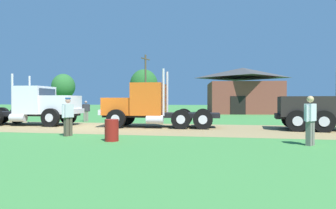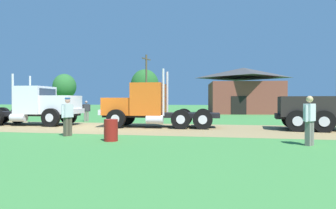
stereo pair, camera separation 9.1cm
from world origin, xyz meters
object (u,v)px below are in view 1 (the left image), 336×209
(steel_barrel, at_px, (112,130))
(shed_building, at_px, (243,91))
(utility_pole_near, at_px, (146,82))
(visitor_standing_near, at_px, (310,118))
(truck_foreground_white, at_px, (147,106))
(visitor_by_barrel, at_px, (68,115))
(visitor_far_side, at_px, (86,110))
(truck_near_left, at_px, (38,106))

(steel_barrel, height_order, shed_building, shed_building)
(steel_barrel, height_order, utility_pole_near, utility_pole_near)
(visitor_standing_near, distance_m, steel_barrel, 7.57)
(truck_foreground_white, bearing_deg, visitor_by_barrel, -114.37)
(visitor_by_barrel, distance_m, shed_building, 28.98)
(visitor_standing_near, relative_size, visitor_by_barrel, 1.02)
(visitor_far_side, xyz_separation_m, utility_pole_near, (-0.12, 18.25, 3.44))
(steel_barrel, bearing_deg, utility_pole_near, 102.61)
(truck_near_left, bearing_deg, steel_barrel, -39.23)
(truck_foreground_white, bearing_deg, visitor_standing_near, -38.20)
(visitor_standing_near, distance_m, shed_building, 28.28)
(steel_barrel, relative_size, utility_pole_near, 0.11)
(truck_foreground_white, relative_size, shed_building, 0.72)
(utility_pole_near, bearing_deg, visitor_by_barrel, -82.17)
(truck_near_left, height_order, visitor_by_barrel, truck_near_left)
(visitor_standing_near, distance_m, visitor_far_side, 16.98)
(visitor_far_side, xyz_separation_m, steel_barrel, (6.25, -10.19, -0.44))
(truck_foreground_white, relative_size, visitor_by_barrel, 4.14)
(visitor_by_barrel, relative_size, steel_barrel, 2.01)
(utility_pole_near, bearing_deg, steel_barrel, -77.39)
(truck_near_left, height_order, steel_barrel, truck_near_left)
(shed_building, height_order, utility_pole_near, utility_pole_near)
(truck_foreground_white, bearing_deg, steel_barrel, -87.78)
(truck_near_left, distance_m, shed_building, 26.63)
(visitor_standing_near, relative_size, visitor_far_side, 1.10)
(truck_near_left, xyz_separation_m, visitor_by_barrel, (5.19, -5.17, -0.30))
(shed_building, bearing_deg, truck_foreground_white, -107.99)
(visitor_by_barrel, xyz_separation_m, steel_barrel, (2.62, -1.20, -0.54))
(truck_foreground_white, distance_m, visitor_standing_near, 9.92)
(truck_near_left, relative_size, steel_barrel, 8.46)
(steel_barrel, bearing_deg, truck_foreground_white, 92.22)
(truck_foreground_white, bearing_deg, visitor_far_side, 147.86)
(truck_foreground_white, distance_m, shed_building, 23.26)
(shed_building, xyz_separation_m, utility_pole_near, (-13.28, -0.06, 1.41))
(shed_building, bearing_deg, visitor_by_barrel, -109.25)
(truck_near_left, xyz_separation_m, shed_building, (14.72, 22.13, 1.63))
(visitor_standing_near, xyz_separation_m, steel_barrel, (-7.55, -0.29, -0.55))
(truck_foreground_white, distance_m, truck_near_left, 7.56)
(truck_foreground_white, bearing_deg, truck_near_left, -179.59)
(truck_near_left, bearing_deg, shed_building, 56.36)
(visitor_by_barrel, height_order, utility_pole_near, utility_pole_near)
(truck_near_left, xyz_separation_m, steel_barrel, (7.81, -6.37, -0.84))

